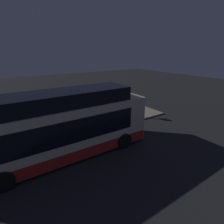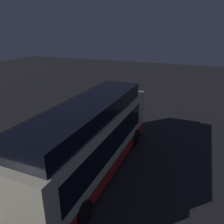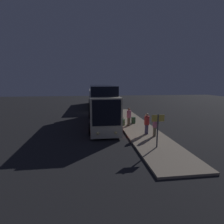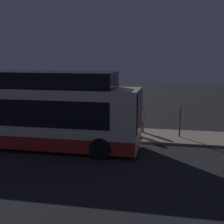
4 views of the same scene
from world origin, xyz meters
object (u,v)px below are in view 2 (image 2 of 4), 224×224
(passenger_with_bags, at_px, (81,112))
(trash_bin, at_px, (52,146))
(bus_lead, at_px, (93,141))
(passenger_waiting, at_px, (69,132))
(sign_post, at_px, (101,98))
(suitcase, at_px, (74,145))
(passenger_boarding, at_px, (81,115))

(passenger_with_bags, xyz_separation_m, trash_bin, (-4.57, -0.57, -0.56))
(bus_lead, distance_m, passenger_with_bags, 6.56)
(trash_bin, bearing_deg, passenger_waiting, -36.83)
(bus_lead, xyz_separation_m, passenger_waiting, (1.61, 2.60, -0.76))
(passenger_waiting, relative_size, sign_post, 0.80)
(bus_lead, height_order, trash_bin, bus_lead)
(passenger_waiting, relative_size, suitcase, 2.12)
(passenger_with_bags, bearing_deg, bus_lead, 64.27)
(bus_lead, distance_m, passenger_waiting, 3.15)
(passenger_waiting, xyz_separation_m, passenger_with_bags, (3.62, 1.28, -0.08))
(passenger_boarding, distance_m, trash_bin, 3.94)
(sign_post, bearing_deg, passenger_waiting, -174.54)
(passenger_with_bags, relative_size, sign_post, 0.72)
(suitcase, xyz_separation_m, trash_bin, (-0.62, 1.21, 0.02))
(passenger_boarding, distance_m, sign_post, 3.03)
(passenger_with_bags, bearing_deg, suitcase, 51.94)
(bus_lead, bearing_deg, suitcase, 58.59)
(suitcase, relative_size, sign_post, 0.38)
(suitcase, distance_m, sign_post, 6.44)
(passenger_waiting, height_order, passenger_with_bags, passenger_waiting)
(bus_lead, relative_size, sign_post, 4.86)
(bus_lead, distance_m, passenger_boarding, 5.76)
(passenger_waiting, bearing_deg, suitcase, -39.82)
(bus_lead, bearing_deg, sign_post, 22.78)
(suitcase, bearing_deg, trash_bin, 117.19)
(bus_lead, relative_size, passenger_waiting, 6.07)
(bus_lead, bearing_deg, passenger_boarding, 37.05)
(bus_lead, height_order, suitcase, bus_lead)
(passenger_waiting, relative_size, passenger_with_bags, 1.11)
(passenger_waiting, height_order, sign_post, sign_post)
(sign_post, height_order, trash_bin, sign_post)
(sign_post, bearing_deg, passenger_with_bags, 162.74)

